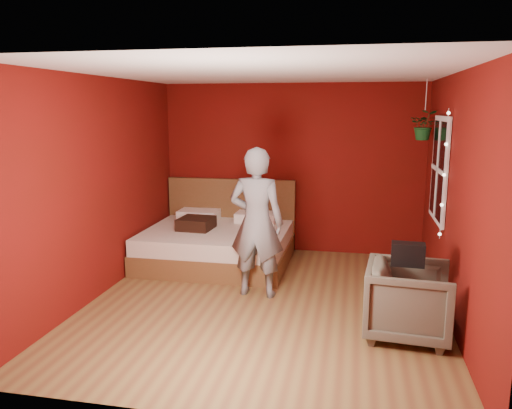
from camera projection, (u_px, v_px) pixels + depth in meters
The scene contains 10 objects.
floor at pixel (265, 302), 5.81m from camera, with size 4.50×4.50×0.00m, color brown.
room_walls at pixel (266, 159), 5.49m from camera, with size 4.04×4.54×2.62m.
window at pixel (439, 169), 6.01m from camera, with size 0.05×0.97×1.27m.
fairy_lights at pixel (444, 175), 5.51m from camera, with size 0.04×0.04×1.45m.
bed at pixel (219, 242), 7.31m from camera, with size 2.05×1.74×1.13m.
person at pixel (257, 223), 5.89m from camera, with size 0.65×0.43×1.79m, color slate.
armchair at pixel (408, 301), 4.89m from camera, with size 0.79×0.81×0.74m, color #595546.
handbag at pixel (408, 254), 4.77m from camera, with size 0.31×0.16×0.22m, color black.
throw_pillow at pixel (196, 223), 7.17m from camera, with size 0.46×0.46×0.17m, color black.
hanging_plant at pixel (424, 125), 6.58m from camera, with size 0.39×0.35×0.79m.
Camera 1 is at (0.98, -5.40, 2.23)m, focal length 35.00 mm.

